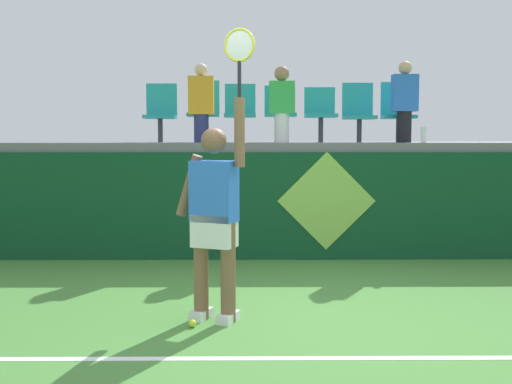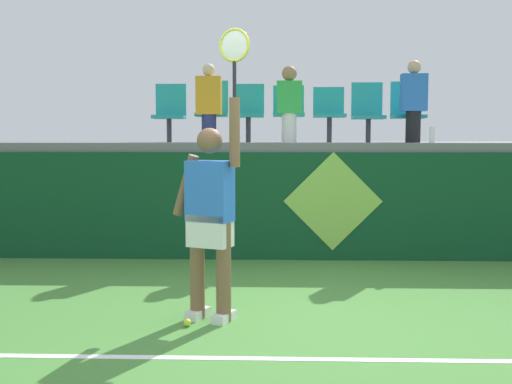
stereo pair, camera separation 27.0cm
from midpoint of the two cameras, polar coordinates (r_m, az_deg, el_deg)
The scene contains 18 objects.
ground_plane at distance 5.57m, azimuth 2.53°, elevation -11.76°, with size 40.00×40.00×0.00m, color #478438.
court_back_wall at distance 8.43m, azimuth 1.47°, elevation -1.21°, with size 10.82×0.20×1.40m, color #0F4223.
spectator_platform at distance 9.75m, azimuth 1.21°, elevation 4.09°, with size 10.82×2.83×0.12m, color slate.
court_baseline_stripe at distance 4.81m, azimuth 3.05°, elevation -14.46°, with size 9.74×0.08×0.01m, color white.
tennis_player at distance 5.56m, azimuth -5.05°, elevation -1.84°, with size 0.71×0.39×2.49m.
tennis_ball at distance 5.56m, azimuth -7.04°, elevation -11.46°, with size 0.07×0.07×0.07m, color #D1E533.
water_bottle at distance 8.76m, azimuth 13.73°, elevation 4.93°, with size 0.07×0.07×0.21m, color white.
stadium_chair_0 at distance 9.37m, azimuth -9.23°, elevation 7.11°, with size 0.44×0.42×0.84m.
stadium_chair_1 at distance 9.29m, azimuth -5.48°, elevation 7.36°, with size 0.44×0.42×0.88m.
stadium_chair_2 at distance 9.26m, azimuth -2.26°, elevation 7.25°, with size 0.44×0.42×0.84m.
stadium_chair_3 at distance 9.26m, azimuth 1.33°, elevation 7.23°, with size 0.44×0.42×0.81m.
stadium_chair_4 at distance 9.29m, azimuth 4.87°, elevation 7.11°, with size 0.44×0.42×0.79m.
stadium_chair_5 at distance 9.37m, azimuth 8.23°, elevation 7.12°, with size 0.44×0.42×0.85m.
stadium_chair_6 at distance 9.47m, azimuth 11.59°, elevation 7.10°, with size 0.44×0.42×0.86m.
spectator_0 at distance 8.84m, azimuth -5.75°, elevation 7.90°, with size 0.34×0.20×1.06m.
spectator_1 at distance 8.79m, azimuth 1.42°, elevation 7.90°, with size 0.34×0.20×1.03m.
spectator_2 at distance 9.06m, azimuth 12.16°, elevation 7.91°, with size 0.34×0.20×1.10m.
wall_signage_mount at distance 8.47m, azimuth 5.28°, elevation -5.97°, with size 1.27×0.01×1.40m.
Camera 1 is at (-0.42, -5.33, 1.60)m, focal length 45.28 mm.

